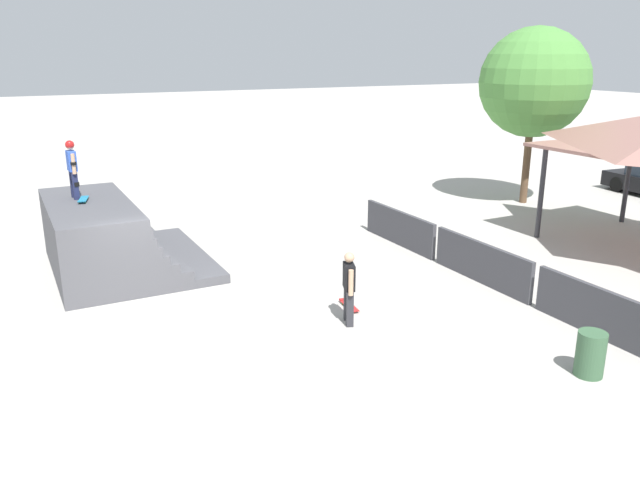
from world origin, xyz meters
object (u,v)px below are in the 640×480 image
at_px(skateboard_on_deck, 83,199).
at_px(bystander_walking, 349,284).
at_px(tree_far_back, 534,83).
at_px(trash_bin, 590,354).
at_px(skateboard_on_ground, 348,305).
at_px(skater_on_deck, 72,165).

height_order(skateboard_on_deck, bystander_walking, skateboard_on_deck).
height_order(tree_far_back, trash_bin, tree_far_back).
xyz_separation_m(skateboard_on_deck, tree_far_back, (-0.51, 16.30, 2.61)).
relative_size(skateboard_on_ground, trash_bin, 0.96).
bearing_deg(skater_on_deck, bystander_walking, 31.30).
xyz_separation_m(skater_on_deck, trash_bin, (10.71, 7.39, -2.39)).
distance_m(tree_far_back, trash_bin, 14.64).
height_order(skateboard_on_deck, trash_bin, skateboard_on_deck).
bearing_deg(tree_far_back, trash_bin, -40.08).
relative_size(bystander_walking, trash_bin, 1.90).
relative_size(tree_far_back, trash_bin, 7.79).
relative_size(skater_on_deck, trash_bin, 1.83).
relative_size(skater_on_deck, bystander_walking, 0.96).
bearing_deg(tree_far_back, skateboard_on_ground, -62.31).
xyz_separation_m(bystander_walking, tree_far_back, (-6.71, 11.79, 3.68)).
distance_m(skateboard_on_deck, bystander_walking, 7.74).
height_order(skateboard_on_deck, tree_far_back, tree_far_back).
xyz_separation_m(skateboard_on_deck, bystander_walking, (6.20, 4.51, -1.08)).
height_order(skateboard_on_ground, trash_bin, trash_bin).
distance_m(skater_on_deck, skateboard_on_ground, 8.27).
bearing_deg(bystander_walking, trash_bin, -124.36).
bearing_deg(skateboard_on_ground, tree_far_back, -54.47).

